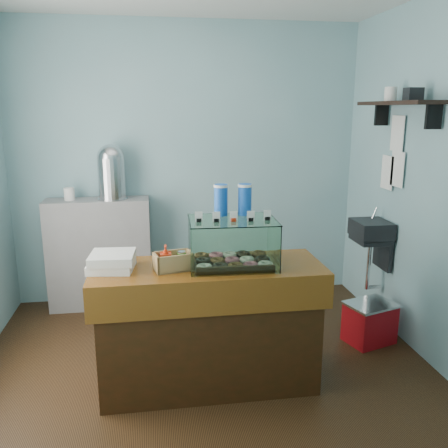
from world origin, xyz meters
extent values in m
plane|color=black|center=(0.00, 0.00, 0.00)|extent=(3.50, 3.50, 0.00)
cube|color=#78A6B0|center=(0.00, 1.50, 1.40)|extent=(3.50, 0.04, 2.80)
cube|color=#78A6B0|center=(0.00, -1.50, 1.40)|extent=(3.50, 0.04, 2.80)
cube|color=#78A6B0|center=(1.75, 0.00, 1.40)|extent=(0.04, 3.00, 2.80)
cube|color=black|center=(1.58, 0.55, 0.90)|extent=(0.30, 0.35, 0.15)
cube|color=black|center=(1.71, 0.55, 0.70)|extent=(0.04, 0.30, 0.35)
cylinder|color=silver|center=(1.65, 0.65, 1.02)|extent=(0.02, 0.02, 0.12)
cylinder|color=silver|center=(1.58, 0.55, 0.55)|extent=(0.04, 0.04, 0.45)
cube|color=black|center=(1.60, 0.30, 2.00)|extent=(0.25, 1.00, 0.03)
cube|color=black|center=(1.67, -0.10, 1.90)|extent=(0.12, 0.03, 0.18)
cube|color=black|center=(1.67, 0.70, 1.90)|extent=(0.12, 0.03, 0.18)
cube|color=white|center=(1.73, 0.45, 1.45)|extent=(0.01, 0.21, 0.30)
cube|color=white|center=(1.73, 0.62, 1.40)|extent=(0.01, 0.21, 0.30)
cube|color=white|center=(1.73, 0.50, 1.75)|extent=(0.01, 0.21, 0.30)
cube|color=#3F1D0C|center=(0.00, -0.25, 0.42)|extent=(1.50, 0.56, 0.84)
cube|color=#4E1E0A|center=(0.00, -0.25, 0.87)|extent=(1.60, 0.60, 0.06)
cube|color=#4E1E0A|center=(0.00, -0.53, 0.75)|extent=(1.60, 0.04, 0.18)
cube|color=gray|center=(-0.90, 1.32, 0.55)|extent=(1.00, 0.32, 1.10)
cube|color=#351F0F|center=(0.17, -0.25, 0.91)|extent=(0.54, 0.39, 0.02)
torus|color=silver|center=(-0.04, -0.37, 0.94)|extent=(0.10, 0.10, 0.03)
torus|color=black|center=(0.06, -0.38, 0.94)|extent=(0.10, 0.10, 0.03)
torus|color=brown|center=(0.16, -0.38, 0.94)|extent=(0.10, 0.10, 0.03)
torus|color=#CB5F7B|center=(0.27, -0.38, 0.94)|extent=(0.10, 0.10, 0.03)
torus|color=silver|center=(0.37, -0.39, 0.94)|extent=(0.10, 0.10, 0.03)
torus|color=black|center=(-0.03, -0.25, 0.94)|extent=(0.10, 0.10, 0.03)
torus|color=brown|center=(0.07, -0.25, 0.94)|extent=(0.10, 0.10, 0.03)
torus|color=#CB5F7B|center=(0.17, -0.25, 0.94)|extent=(0.10, 0.10, 0.03)
torus|color=silver|center=(0.27, -0.26, 0.94)|extent=(0.10, 0.10, 0.03)
torus|color=black|center=(0.37, -0.26, 0.94)|extent=(0.10, 0.10, 0.03)
torus|color=brown|center=(-0.03, -0.12, 0.94)|extent=(0.10, 0.10, 0.03)
torus|color=#CB5F7B|center=(0.07, -0.12, 0.94)|extent=(0.10, 0.10, 0.03)
torus|color=silver|center=(0.17, -0.13, 0.94)|extent=(0.10, 0.10, 0.03)
torus|color=black|center=(0.28, -0.13, 0.94)|extent=(0.10, 0.10, 0.03)
torus|color=brown|center=(0.38, -0.14, 0.94)|extent=(0.10, 0.10, 0.03)
cube|color=white|center=(0.16, -0.47, 1.06)|extent=(0.58, 0.03, 0.32)
cube|color=white|center=(0.18, -0.04, 1.06)|extent=(0.58, 0.03, 0.32)
cube|color=white|center=(-0.12, -0.24, 1.06)|extent=(0.02, 0.42, 0.32)
cube|color=white|center=(0.46, -0.27, 1.06)|extent=(0.02, 0.42, 0.32)
cube|color=white|center=(0.17, -0.25, 1.22)|extent=(0.61, 0.46, 0.01)
cube|color=white|center=(-0.06, -0.29, 1.26)|extent=(0.05, 0.01, 0.07)
cube|color=black|center=(-0.06, -0.29, 1.24)|extent=(0.03, 0.02, 0.02)
cube|color=white|center=(0.05, -0.30, 1.26)|extent=(0.05, 0.01, 0.07)
cube|color=black|center=(0.05, -0.30, 1.24)|extent=(0.03, 0.02, 0.02)
cube|color=white|center=(0.17, -0.30, 1.26)|extent=(0.05, 0.01, 0.07)
cube|color=#B9290E|center=(0.17, -0.30, 1.24)|extent=(0.03, 0.02, 0.02)
cube|color=white|center=(0.28, -0.31, 1.26)|extent=(0.05, 0.01, 0.07)
cube|color=black|center=(0.28, -0.31, 1.24)|extent=(0.03, 0.02, 0.02)
cube|color=white|center=(0.40, -0.31, 1.26)|extent=(0.05, 0.01, 0.07)
cube|color=black|center=(0.40, -0.31, 1.24)|extent=(0.03, 0.02, 0.02)
cylinder|color=blue|center=(0.11, -0.11, 1.33)|extent=(0.09, 0.09, 0.22)
cylinder|color=white|center=(0.11, -0.11, 1.43)|extent=(0.10, 0.10, 0.02)
cylinder|color=blue|center=(0.28, -0.12, 1.33)|extent=(0.09, 0.09, 0.22)
cylinder|color=white|center=(0.28, -0.12, 1.43)|extent=(0.10, 0.10, 0.02)
cube|color=tan|center=(-0.24, -0.29, 0.91)|extent=(0.28, 0.20, 0.01)
cube|color=tan|center=(-0.22, -0.36, 0.96)|extent=(0.25, 0.07, 0.12)
cube|color=tan|center=(-0.26, -0.23, 0.96)|extent=(0.25, 0.07, 0.12)
cube|color=tan|center=(-0.35, -0.32, 0.96)|extent=(0.05, 0.15, 0.12)
cube|color=tan|center=(-0.12, -0.27, 0.96)|extent=(0.05, 0.15, 0.12)
imported|color=red|center=(-0.29, -0.31, 0.99)|extent=(0.09, 0.09, 0.17)
cylinder|color=green|center=(-0.18, -0.28, 0.96)|extent=(0.06, 0.06, 0.10)
cylinder|color=silver|center=(-0.18, -0.28, 1.02)|extent=(0.05, 0.05, 0.01)
cube|color=white|center=(-0.65, -0.22, 0.93)|extent=(0.32, 0.32, 0.06)
cube|color=white|center=(-0.64, -0.23, 0.99)|extent=(0.31, 0.31, 0.06)
cylinder|color=silver|center=(-0.74, 1.31, 1.10)|extent=(0.29, 0.29, 0.01)
cylinder|color=silver|center=(-0.74, 1.31, 1.31)|extent=(0.26, 0.26, 0.39)
sphere|color=silver|center=(-0.74, 1.31, 1.50)|extent=(0.26, 0.26, 0.26)
cube|color=#AF0E15|center=(1.44, 0.17, 0.17)|extent=(0.45, 0.39, 0.33)
cube|color=silver|center=(1.44, 0.17, 0.34)|extent=(0.47, 0.41, 0.02)
camera|label=1|loc=(-0.36, -3.34, 1.95)|focal=38.00mm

